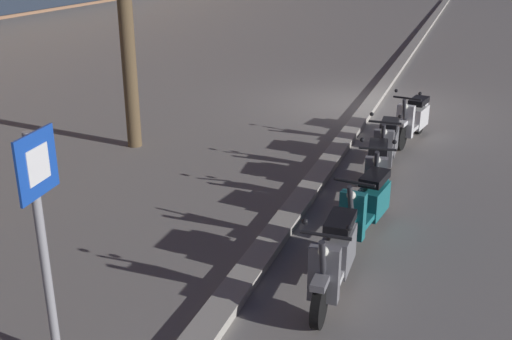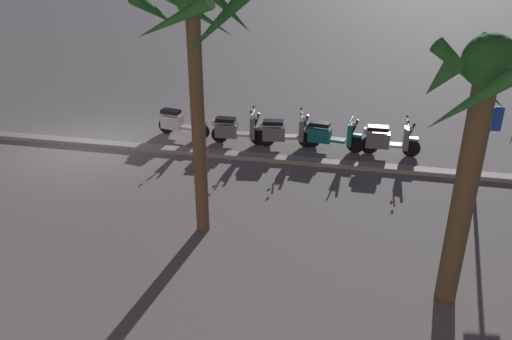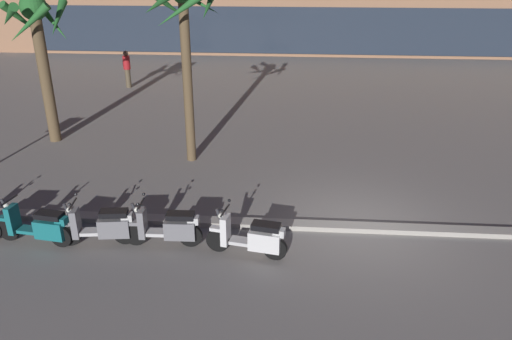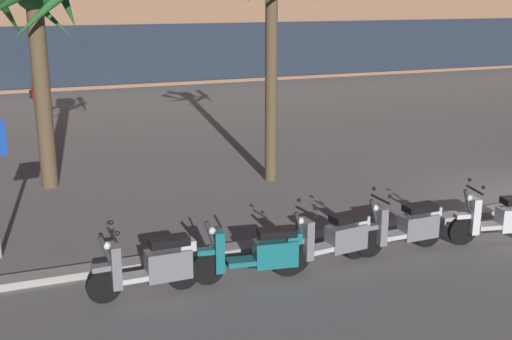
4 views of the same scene
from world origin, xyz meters
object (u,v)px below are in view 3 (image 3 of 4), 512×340
Objects in this scene: palm_tree_by_mall_entrance at (184,27)px; pedestrian_window_shopping at (127,68)px; scooter_grey_far_back at (102,226)px; scooter_teal_tail_end at (39,226)px; scooter_white_lead_nearest at (252,238)px; palm_tree_mid_walkway at (38,36)px; scooter_grey_last_in_row at (168,228)px.

pedestrian_window_shopping is (-4.84, 8.92, -3.14)m from palm_tree_by_mall_entrance.
pedestrian_window_shopping is (-3.86, 13.97, 0.49)m from scooter_grey_far_back.
scooter_grey_far_back is 0.33× the size of palm_tree_by_mall_entrance.
scooter_teal_tail_end is 6.74m from palm_tree_by_mall_entrance.
palm_tree_by_mall_entrance reaches higher than pedestrian_window_shopping.
scooter_teal_tail_end is 1.05× the size of scooter_grey_far_back.
palm_tree_mid_walkway is (-7.44, 6.66, 3.10)m from scooter_white_lead_nearest.
palm_tree_mid_walkway is (-5.07, 1.38, -0.53)m from palm_tree_by_mall_entrance.
palm_tree_mid_walkway reaches higher than scooter_grey_last_in_row.
palm_tree_mid_walkway reaches higher than scooter_grey_far_back.
pedestrian_window_shopping is (-7.21, 14.20, 0.49)m from scooter_white_lead_nearest.
scooter_grey_last_in_row reaches higher than scooter_teal_tail_end.
scooter_grey_far_back and scooter_white_lead_nearest have the same top height.
palm_tree_by_mall_entrance is (2.38, 5.16, 3.63)m from scooter_teal_tail_end.
scooter_white_lead_nearest is at bearing -1.49° from scooter_teal_tail_end.
palm_tree_by_mall_entrance is at bearing 65.25° from scooter_teal_tail_end.
scooter_teal_tail_end is at bearing -176.94° from scooter_grey_last_in_row.
palm_tree_by_mall_entrance reaches higher than scooter_grey_far_back.
scooter_grey_far_back is 0.99× the size of pedestrian_window_shopping.
scooter_grey_far_back and scooter_grey_last_in_row have the same top height.
palm_tree_by_mall_entrance is (-2.37, 5.28, 3.63)m from scooter_white_lead_nearest.
scooter_teal_tail_end is 1.03× the size of scooter_white_lead_nearest.
palm_tree_mid_walkway is at bearing -91.74° from pedestrian_window_shopping.
scooter_grey_far_back is at bearing 3.99° from scooter_teal_tail_end.
scooter_grey_far_back is 0.98× the size of scooter_white_lead_nearest.
scooter_grey_far_back is at bearing 176.22° from scooter_white_lead_nearest.
palm_tree_by_mall_entrance reaches higher than scooter_white_lead_nearest.
scooter_grey_far_back is 6.30m from palm_tree_by_mall_entrance.
scooter_white_lead_nearest is at bearing -8.37° from scooter_grey_last_in_row.
scooter_grey_last_in_row is at bearing -69.05° from pedestrian_window_shopping.
palm_tree_by_mall_entrance is at bearing -15.28° from palm_tree_mid_walkway.
scooter_white_lead_nearest is at bearing -3.78° from scooter_grey_far_back.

